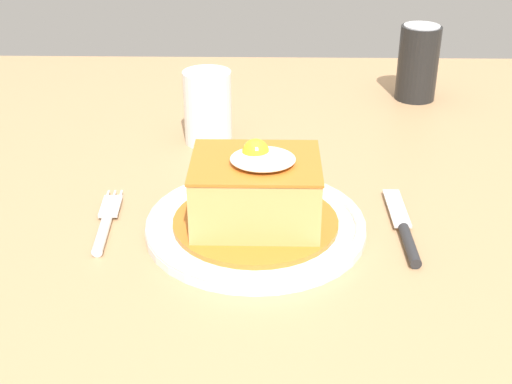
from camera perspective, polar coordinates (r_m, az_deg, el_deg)
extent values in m
cube|color=#A87F56|center=(0.92, 5.11, 0.15)|extent=(1.24, 1.07, 0.04)
cylinder|color=#A87F56|center=(1.57, -16.72, -4.01)|extent=(0.07, 0.07, 0.70)
cylinder|color=white|center=(0.78, -0.03, -2.96)|extent=(0.25, 0.25, 0.01)
torus|color=white|center=(0.78, -0.03, -2.49)|extent=(0.25, 0.25, 0.01)
cylinder|color=#C66B23|center=(0.78, -0.03, -2.45)|extent=(0.19, 0.19, 0.01)
cube|color=tan|center=(0.76, -0.03, 0.01)|extent=(0.14, 0.11, 0.07)
cube|color=#C66B23|center=(0.74, -0.03, 2.48)|extent=(0.14, 0.11, 0.00)
ellipsoid|color=white|center=(0.73, 0.57, 2.74)|extent=(0.07, 0.06, 0.01)
sphere|color=yellow|center=(0.74, -0.03, 3.29)|extent=(0.03, 0.03, 0.03)
cylinder|color=silver|center=(0.78, -12.53, -3.42)|extent=(0.02, 0.08, 0.01)
cube|color=silver|center=(0.84, -11.87, -1.15)|extent=(0.03, 0.05, 0.00)
cylinder|color=silver|center=(0.86, -11.11, -0.34)|extent=(0.00, 0.03, 0.00)
cylinder|color=silver|center=(0.86, -11.63, -0.35)|extent=(0.00, 0.03, 0.00)
cylinder|color=silver|center=(0.86, -12.16, -0.36)|extent=(0.00, 0.03, 0.00)
cylinder|color=#262628|center=(0.76, 12.52, -4.29)|extent=(0.01, 0.08, 0.01)
cube|color=silver|center=(0.83, 11.50, -1.30)|extent=(0.02, 0.09, 0.00)
cylinder|color=black|center=(1.19, 13.18, 10.28)|extent=(0.07, 0.07, 0.12)
cylinder|color=silver|center=(1.17, 13.51, 13.16)|extent=(0.06, 0.06, 0.00)
cylinder|color=#3F2314|center=(1.00, -3.95, 5.70)|extent=(0.06, 0.06, 0.06)
cylinder|color=silver|center=(0.99, -3.99, 6.96)|extent=(0.07, 0.07, 0.10)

